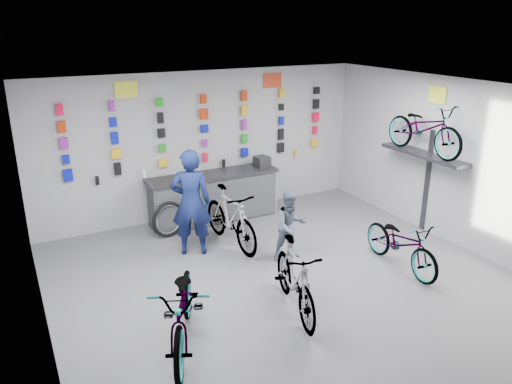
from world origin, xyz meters
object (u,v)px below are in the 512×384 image
counter (214,198)px  customer (291,226)px  bike_right (402,243)px  clerk (191,203)px  bike_left (184,309)px  bike_center (295,279)px  bike_service (231,218)px

counter → customer: size_ratio=2.20×
bike_right → clerk: bearing=145.7°
counter → bike_left: size_ratio=1.35×
bike_center → bike_right: 2.29m
bike_service → customer: bearing=-59.1°
bike_left → bike_right: (3.91, 0.34, -0.07)m
bike_service → bike_center: bearing=-97.7°
bike_center → customer: bearing=75.0°
customer → bike_service: bearing=129.6°
bike_center → bike_right: bearing=22.1°
bike_left → clerk: clerk is taller
bike_service → clerk: size_ratio=0.95×
bike_left → bike_center: bearing=24.8°
bike_left → clerk: (1.04, 2.47, 0.43)m
bike_service → bike_left: bearing=-130.6°
counter → bike_right: size_ratio=1.57×
clerk → bike_center: bearing=126.0°
clerk → customer: clerk is taller
bike_right → bike_service: bearing=137.7°
bike_center → clerk: (-0.61, 2.45, 0.43)m
counter → clerk: bearing=-127.0°
bike_center → customer: (0.81, 1.46, 0.09)m
clerk → customer: (1.42, -0.99, -0.34)m
clerk → bike_service: bearing=-159.9°
bike_left → bike_service: size_ratio=1.10×
bike_left → bike_center: (1.65, 0.03, -0.00)m
counter → bike_left: 4.21m
clerk → bike_left: bearing=89.3°
bike_service → customer: size_ratio=1.48×
bike_center → bike_right: (2.26, 0.31, -0.07)m
bike_service → clerk: bearing=173.3°
counter → clerk: size_ratio=1.42×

